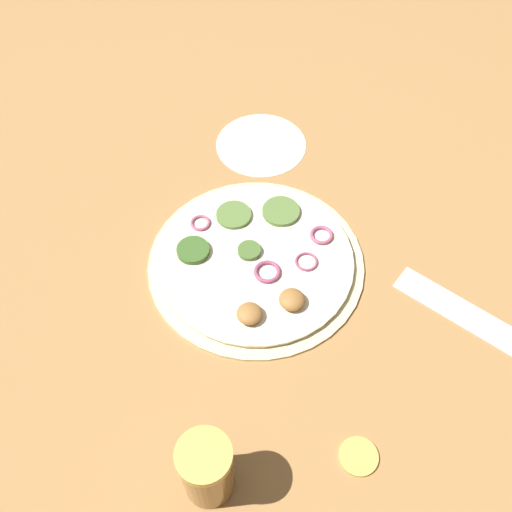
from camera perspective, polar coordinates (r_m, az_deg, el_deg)
ground_plane at (r=0.84m, az=-0.00°, el=-0.73°), size 3.00×3.00×0.00m
pizza at (r=0.83m, az=0.01°, el=-0.46°), size 0.30×0.30×0.03m
spice_jar at (r=0.66m, az=-4.72°, el=-19.59°), size 0.06×0.06×0.10m
loose_cap at (r=0.72m, az=9.76°, el=-18.25°), size 0.05×0.05×0.01m
flour_patch at (r=0.99m, az=0.48°, el=10.59°), size 0.15×0.15×0.00m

